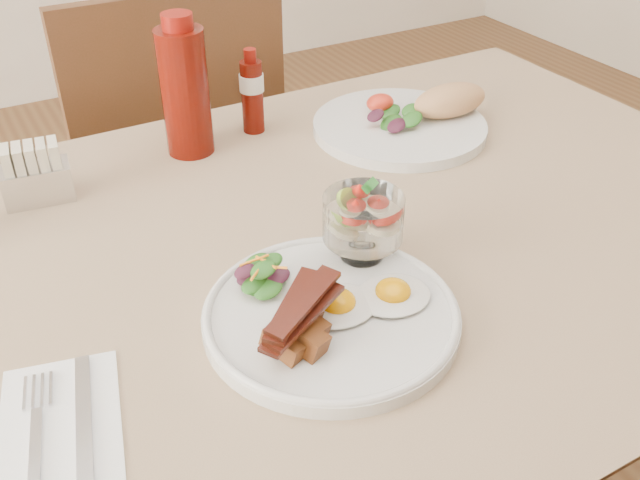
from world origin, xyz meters
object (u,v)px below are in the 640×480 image
fruit_cup (363,218)px  second_plate (412,119)px  table (327,289)px  ketchup_bottle (185,90)px  chair_far (172,172)px  sugar_caddy (36,176)px  hot_sauce_bottle (252,92)px  main_plate (331,316)px

fruit_cup → second_plate: 0.40m
table → second_plate: size_ratio=4.35×
second_plate → ketchup_bottle: size_ratio=1.43×
chair_far → second_plate: size_ratio=3.04×
fruit_cup → sugar_caddy: 0.47m
fruit_cup → hot_sauce_bottle: hot_sauce_bottle is taller
table → fruit_cup: size_ratio=13.87×
ketchup_bottle → second_plate: bearing=-17.3°
sugar_caddy → second_plate: bearing=0.8°
chair_far → fruit_cup: chair_far is taller
main_plate → fruit_cup: 0.13m
table → hot_sauce_bottle: (0.05, 0.33, 0.16)m
chair_far → second_plate: chair_far is taller
table → sugar_caddy: 0.43m
fruit_cup → sugar_caddy: size_ratio=0.98×
fruit_cup → sugar_caddy: bearing=130.9°
main_plate → sugar_caddy: sugar_caddy is taller
fruit_cup → hot_sauce_bottle: 0.41m
table → fruit_cup: fruit_cup is taller
main_plate → ketchup_bottle: ketchup_bottle is taller
second_plate → main_plate: bearing=-135.4°
chair_far → hot_sauce_bottle: size_ratio=6.76×
ketchup_bottle → table: bearing=-77.8°
ketchup_bottle → hot_sauce_bottle: ketchup_bottle is taller
chair_far → ketchup_bottle: bearing=-100.7°
hot_sauce_bottle → sugar_caddy: size_ratio=1.41×
second_plate → ketchup_bottle: bearing=162.7°
main_plate → hot_sauce_bottle: bearing=74.8°
ketchup_bottle → hot_sauce_bottle: 0.12m
table → chair_far: (0.00, 0.66, -0.14)m
chair_far → sugar_caddy: chair_far is taller
second_plate → hot_sauce_bottle: hot_sauce_bottle is taller
fruit_cup → ketchup_bottle: ketchup_bottle is taller
chair_far → hot_sauce_bottle: 0.45m
hot_sauce_bottle → main_plate: bearing=-105.2°
ketchup_bottle → main_plate: bearing=-91.8°
hot_sauce_bottle → sugar_caddy: (-0.35, -0.05, -0.03)m
ketchup_bottle → sugar_caddy: bearing=-171.2°
table → main_plate: (-0.08, -0.15, 0.10)m
fruit_cup → second_plate: bearing=45.8°
chair_far → sugar_caddy: bearing=-127.8°
table → chair_far: bearing=90.0°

